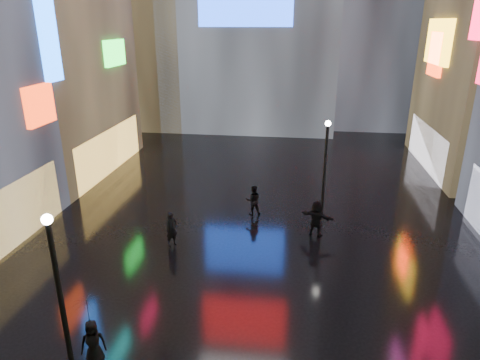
# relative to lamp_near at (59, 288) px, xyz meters

# --- Properties ---
(ground) EXTENTS (140.00, 140.00, 0.00)m
(ground) POSITION_rel_lamp_near_xyz_m (4.60, 11.77, -2.94)
(ground) COLOR black
(ground) RESTS_ON ground
(building_left_far) EXTENTS (10.28, 12.00, 22.00)m
(building_left_far) POSITION_rel_lamp_near_xyz_m (-11.38, 17.77, 8.04)
(building_left_far) COLOR black
(building_left_far) RESTS_ON ground
(lamp_near) EXTENTS (0.30, 0.30, 5.20)m
(lamp_near) POSITION_rel_lamp_near_xyz_m (0.00, 0.00, 0.00)
(lamp_near) COLOR black
(lamp_near) RESTS_ON ground
(lamp_far) EXTENTS (0.30, 0.30, 5.20)m
(lamp_far) POSITION_rel_lamp_near_xyz_m (7.93, 12.47, 0.00)
(lamp_far) COLOR black
(lamp_far) RESTS_ON ground
(pedestrian_4) EXTENTS (0.88, 0.73, 1.53)m
(pedestrian_4) POSITION_rel_lamp_near_xyz_m (0.56, 0.38, -2.18)
(pedestrian_4) COLOR black
(pedestrian_4) RESTS_ON ground
(pedestrian_5) EXTENTS (1.77, 1.19, 1.83)m
(pedestrian_5) POSITION_rel_lamp_near_xyz_m (7.51, 9.87, -2.03)
(pedestrian_5) COLOR black
(pedestrian_5) RESTS_ON ground
(pedestrian_6) EXTENTS (0.70, 0.72, 1.67)m
(pedestrian_6) POSITION_rel_lamp_near_xyz_m (0.80, 7.92, -2.11)
(pedestrian_6) COLOR black
(pedestrian_6) RESTS_ON ground
(pedestrian_7) EXTENTS (0.94, 0.81, 1.67)m
(pedestrian_7) POSITION_rel_lamp_near_xyz_m (4.20, 11.86, -2.11)
(pedestrian_7) COLOR black
(pedestrian_7) RESTS_ON ground
(umbrella_2) EXTENTS (1.24, 1.24, 0.81)m
(umbrella_2) POSITION_rel_lamp_near_xyz_m (0.56, 0.38, -1.01)
(umbrella_2) COLOR black
(umbrella_2) RESTS_ON pedestrian_4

